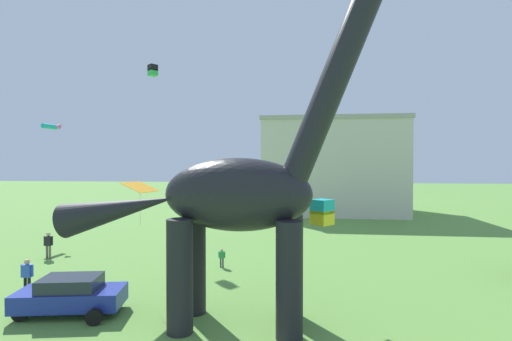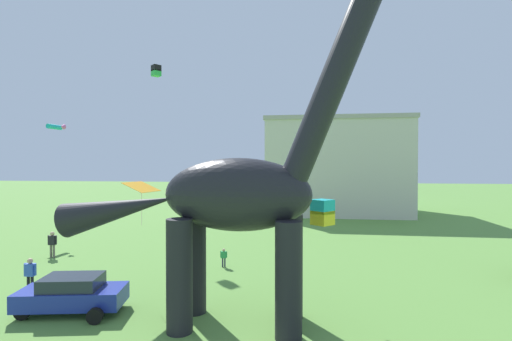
# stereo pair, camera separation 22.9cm
# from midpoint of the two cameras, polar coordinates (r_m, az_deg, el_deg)

# --- Properties ---
(dinosaur_sculpture) EXTENTS (13.33, 2.82, 13.93)m
(dinosaur_sculpture) POSITION_cam_midpoint_polar(r_m,az_deg,el_deg) (14.23, -3.57, -3.73)
(dinosaur_sculpture) COLOR black
(dinosaur_sculpture) RESTS_ON ground_plane
(parked_sedan_left) EXTENTS (4.46, 2.53, 1.55)m
(parked_sedan_left) POSITION_cam_midpoint_polar(r_m,az_deg,el_deg) (17.87, -27.09, -16.73)
(parked_sedan_left) COLOR navy
(parked_sedan_left) RESTS_ON ground_plane
(person_near_flyer) EXTENTS (0.42, 0.19, 1.13)m
(person_near_flyer) POSITION_cam_midpoint_polar(r_m,az_deg,el_deg) (22.87, -5.60, -13.03)
(person_near_flyer) COLOR #2D3347
(person_near_flyer) RESTS_ON ground_plane
(person_strolling_adult) EXTENTS (0.63, 0.28, 1.69)m
(person_strolling_adult) POSITION_cam_midpoint_polar(r_m,az_deg,el_deg) (21.28, -32.17, -13.28)
(person_strolling_adult) COLOR black
(person_strolling_adult) RESTS_ON ground_plane
(person_vendor_side) EXTENTS (0.65, 0.29, 1.74)m
(person_vendor_side) POSITION_cam_midpoint_polar(r_m,az_deg,el_deg) (28.32, -29.66, -9.66)
(person_vendor_side) COLOR #6B6056
(person_vendor_side) RESTS_ON ground_plane
(kite_high_left) EXTENTS (1.36, 1.57, 0.45)m
(kite_high_left) POSITION_cam_midpoint_polar(r_m,az_deg,el_deg) (37.61, -29.26, 5.96)
(kite_high_left) COLOR #19B2B7
(kite_far_right) EXTENTS (1.41, 1.80, 2.10)m
(kite_far_right) POSITION_cam_midpoint_polar(r_m,az_deg,el_deg) (18.62, -17.83, -2.47)
(kite_far_right) COLOR orange
(kite_mid_right) EXTENTS (0.89, 0.89, 0.91)m
(kite_mid_right) POSITION_cam_midpoint_polar(r_m,az_deg,el_deg) (32.88, -15.88, 14.68)
(kite_mid_right) COLOR black
(kite_near_low) EXTENTS (1.05, 1.05, 1.06)m
(kite_near_low) POSITION_cam_midpoint_polar(r_m,az_deg,el_deg) (15.86, 9.77, -6.35)
(kite_near_low) COLOR #19B2B7
(background_building_block) EXTENTS (17.43, 13.40, 11.94)m
(background_building_block) POSITION_cam_midpoint_polar(r_m,az_deg,el_deg) (49.53, 11.33, 0.64)
(background_building_block) COLOR beige
(background_building_block) RESTS_ON ground_plane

